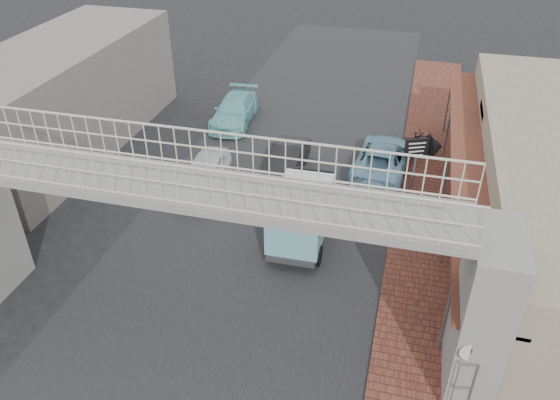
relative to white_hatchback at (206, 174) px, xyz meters
The scene contains 14 objects.
ground 4.89m from the white_hatchback, 51.02° to the right, with size 120.00×120.00×0.00m, color black.
road_strip 4.89m from the white_hatchback, 51.02° to the right, with size 10.00×60.00×0.01m, color black.
sidewalk 9.60m from the white_hatchback, ahead, with size 3.00×40.00×0.10m, color brown.
footbridge 8.70m from the white_hatchback, 68.59° to the right, with size 16.40×2.40×6.34m.
building_far_left 8.46m from the white_hatchback, 164.29° to the left, with size 5.00×14.00×5.00m, color gray.
white_hatchback is the anchor object (origin of this frame).
dark_sedan 3.68m from the white_hatchback, 34.30° to the left, with size 1.40×4.02×1.32m, color black.
angkot_curb 8.03m from the white_hatchback, 25.61° to the left, with size 2.28×4.94×1.37m, color #6797B3.
angkot_far 6.81m from the white_hatchback, 98.07° to the left, with size 1.90×4.68×1.36m, color #77CBCE.
angkot_van 5.43m from the white_hatchback, 27.13° to the right, with size 2.04×4.30×2.09m.
motorcycle_near 10.07m from the white_hatchback, 34.02° to the left, with size 0.66×1.89×1.00m, color black.
motorcycle_far 10.36m from the white_hatchback, 31.39° to the left, with size 0.54×1.90×1.14m, color black.
street_clock 13.70m from the white_hatchback, 40.45° to the right, with size 0.66×0.58×2.57m.
arrow_sign 9.58m from the white_hatchback, 10.64° to the left, with size 1.67×1.13×2.77m.
Camera 1 is at (5.15, -15.01, 12.60)m, focal length 35.00 mm.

